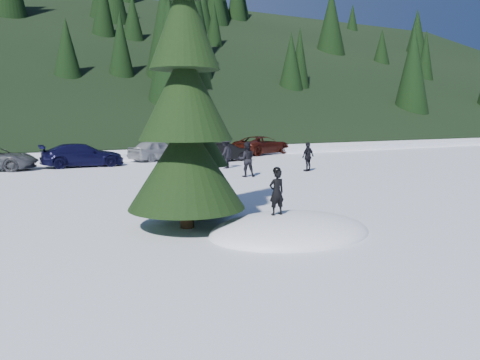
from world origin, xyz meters
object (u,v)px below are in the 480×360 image
spruce_tall (185,106)px  car_3 (82,155)px  child_skier (277,192)px  car_6 (262,145)px  adult_0 (246,159)px  spruce_short (200,148)px  car_4 (157,150)px  adult_1 (308,157)px  car_5 (224,152)px  adult_2 (226,153)px

spruce_tall → car_3: size_ratio=1.77×
child_skier → car_6: (12.65, 22.29, -0.35)m
adult_0 → car_3: adult_0 is taller
child_skier → adult_0: 11.50m
spruce_short → car_3: size_ratio=1.11×
spruce_tall → car_4: bearing=74.6°
adult_0 → adult_1: 4.20m
adult_0 → car_6: adult_0 is taller
car_4 → car_5: bearing=-150.3°
adult_1 → car_3: bearing=-54.8°
car_4 → car_6: car_6 is taller
adult_1 → car_3: size_ratio=0.34×
child_skier → adult_0: adult_0 is taller
spruce_short → adult_1: (9.85, 7.92, -1.29)m
spruce_short → car_3: (-0.87, 16.26, -1.40)m
adult_1 → car_3: adult_1 is taller
car_5 → car_3: bearing=74.0°
adult_1 → car_5: 7.55m
spruce_tall → spruce_short: spruce_tall is taller
spruce_short → car_6: size_ratio=1.03×
adult_0 → adult_2: (0.77, 3.93, 0.02)m
spruce_tall → adult_1: (10.85, 9.32, -2.51)m
spruce_tall → car_3: (0.13, 17.66, -2.62)m
spruce_tall → car_4: 20.32m
adult_0 → car_3: size_ratio=0.37×
child_skier → spruce_tall: bearing=-39.0°
adult_2 → car_4: bearing=-106.1°
child_skier → car_4: (3.47, 21.04, -0.37)m
adult_2 → car_3: size_ratio=0.37×
car_3 → spruce_tall: bearing=-178.2°
spruce_tall → adult_0: size_ratio=4.85×
car_4 → car_5: (3.83, -2.74, -0.07)m
adult_0 → adult_2: bearing=-81.1°
car_4 → spruce_short: bearing=141.7°
car_4 → car_3: bearing=83.9°
spruce_short → spruce_tall: bearing=-125.5°
adult_0 → car_6: (7.85, 11.84, -0.16)m
spruce_tall → car_6: bearing=54.9°
spruce_tall → child_skier: 3.34m
car_3 → car_6: size_ratio=0.93×
adult_0 → adult_2: 4.00m
adult_1 → car_4: 11.50m
adult_2 → car_4: size_ratio=0.43×
adult_0 → car_4: bearing=-62.9°
spruce_short → car_6: 23.59m
spruce_short → child_skier: size_ratio=4.48×
adult_1 → child_skier: bearing=33.7°
child_skier → car_6: 25.63m
child_skier → car_5: size_ratio=0.31×
child_skier → car_6: child_skier is taller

